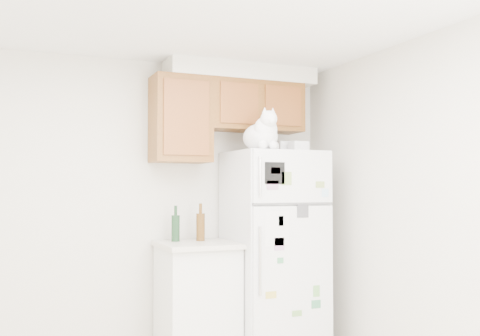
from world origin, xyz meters
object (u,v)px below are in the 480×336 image
refrigerator (274,248)px  bottle_green (176,223)px  cat (262,135)px  storage_box_back (287,147)px  storage_box_front (299,147)px  base_counter (197,297)px  bottle_amber (200,222)px

refrigerator → bottle_green: 0.89m
cat → storage_box_back: 0.41m
storage_box_front → refrigerator: bearing=144.8°
base_counter → bottle_green: bearing=137.8°
refrigerator → bottle_amber: bearing=164.2°
cat → bottle_amber: cat is taller
bottle_green → bottle_amber: 0.22m
storage_box_back → bottle_green: 1.22m
base_counter → storage_box_back: 1.54m
refrigerator → base_counter: (-0.69, 0.07, -0.39)m
bottle_green → bottle_amber: bearing=-8.6°
bottle_green → bottle_amber: size_ratio=0.95×
refrigerator → bottle_amber: refrigerator is taller
cat → bottle_green: cat is taller
cat → storage_box_back: size_ratio=2.79×
bottle_amber → bottle_green: bearing=171.4°
base_counter → bottle_amber: (0.07, 0.10, 0.62)m
storage_box_back → bottle_amber: storage_box_back is taller
storage_box_front → bottle_amber: bearing=156.9°
storage_box_back → refrigerator: bearing=-158.2°
storage_box_back → storage_box_front: (0.03, -0.17, -0.01)m
bottle_green → base_counter: bearing=-42.2°
cat → base_counter: bearing=154.9°
cat → bottle_green: bearing=150.4°
storage_box_front → bottle_green: size_ratio=0.49×
refrigerator → storage_box_back: (0.16, 0.05, 0.90)m
storage_box_front → bottle_green: 1.27m
storage_box_back → bottle_green: bearing=175.4°
refrigerator → base_counter: size_ratio=1.85×
cat → bottle_green: 1.07m
refrigerator → cat: cat is taller
bottle_green → bottle_amber: bottle_amber is taller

